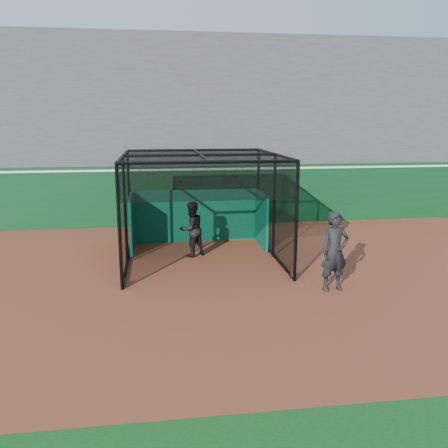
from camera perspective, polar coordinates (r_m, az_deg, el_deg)
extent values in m
plane|color=brown|center=(12.20, 0.59, -8.48)|extent=(120.00, 120.00, 0.00)
cube|color=#0B3D1A|center=(20.08, -3.08, 3.53)|extent=(50.00, 0.45, 2.50)
cube|color=white|center=(19.94, -3.12, 6.65)|extent=(50.00, 0.50, 0.08)
cube|color=#4C4C4F|center=(23.71, -4.01, 11.26)|extent=(50.00, 7.85, 7.75)
cube|color=#4C4C4F|center=(27.41, -4.72, 20.79)|extent=(50.00, 0.30, 1.20)
cube|color=#085337|center=(17.19, -3.46, 0.99)|extent=(4.54, 0.10, 1.90)
cylinder|color=black|center=(12.98, -12.09, -6.94)|extent=(0.08, 0.22, 0.22)
cylinder|color=black|center=(13.45, 8.24, -6.09)|extent=(0.08, 0.22, 0.22)
cylinder|color=black|center=(17.27, -11.13, -2.03)|extent=(0.08, 0.22, 0.22)
cylinder|color=black|center=(17.63, 4.17, -1.52)|extent=(0.08, 0.22, 0.22)
imported|color=black|center=(15.34, -3.93, -0.62)|extent=(1.10, 1.04, 1.80)
imported|color=black|center=(12.53, 13.17, -3.23)|extent=(0.83, 0.61, 2.08)
cylinder|color=#593819|center=(12.63, 11.92, -5.38)|extent=(0.14, 0.33, 0.83)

